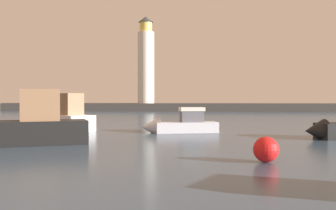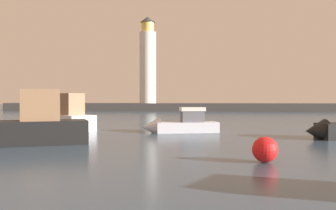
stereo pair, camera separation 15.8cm
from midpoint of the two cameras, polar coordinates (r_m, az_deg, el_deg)
name	(u,v)px [view 2 (the right image)]	position (r m, az deg, el deg)	size (l,w,h in m)	color
ground_plane	(163,124)	(39.72, -0.60, -2.83)	(228.05, 228.05, 0.00)	#384C60
breakwater	(183,107)	(77.56, 2.24, -0.33)	(73.20, 4.33, 1.60)	#423F3D
lighthouse	(148,62)	(78.55, -2.95, 6.31)	(3.32, 3.32, 17.46)	silver
motorboat_0	(5,128)	(23.85, -22.72, -3.15)	(9.13, 5.63, 3.56)	black
motorboat_2	(177,125)	(30.04, 1.54, -2.96)	(6.18, 3.04, 2.29)	silver
motorboat_4	(62,118)	(34.88, -15.21, -1.92)	(7.21, 7.27, 3.42)	white
mooring_buoy	(265,150)	(16.78, 14.37, -6.39)	(1.08, 1.08, 1.08)	red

